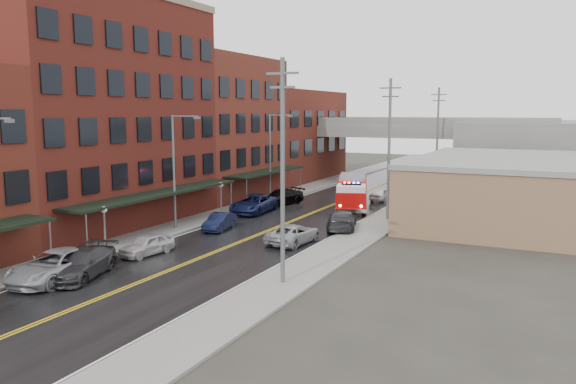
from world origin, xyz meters
The scene contains 31 objects.
road centered at (0.00, 30.00, 0.01)m, with size 11.00×160.00×0.02m, color black.
sidewalk_left centered at (-7.30, 30.00, 0.07)m, with size 3.00×160.00×0.15m, color slate.
sidewalk_right centered at (7.30, 30.00, 0.07)m, with size 3.00×160.00×0.15m, color slate.
curb_left centered at (-5.65, 30.00, 0.07)m, with size 0.30×160.00×0.15m, color gray.
curb_right centered at (5.65, 30.00, 0.07)m, with size 0.30×160.00×0.15m, color gray.
brick_building_b centered at (-13.30, 23.00, 9.00)m, with size 9.00×20.00×18.00m, color #4F1B14.
brick_building_c centered at (-13.30, 40.50, 7.50)m, with size 9.00×15.00×15.00m, color maroon.
brick_building_far centered at (-13.30, 58.00, 6.00)m, with size 9.00×20.00×12.00m, color #5F2819.
tan_building centered at (16.00, 40.00, 2.50)m, with size 14.00×22.00×5.00m, color olive.
right_far_block centered at (18.00, 70.00, 4.00)m, with size 18.00×30.00×8.00m, color slate.
awning_1 centered at (-7.49, 23.00, 2.99)m, with size 2.60×18.00×3.09m.
awning_2 centered at (-7.49, 40.50, 2.99)m, with size 2.60×13.00×3.09m.
globe_lamp_1 centered at (-6.40, 16.00, 2.31)m, with size 0.44×0.44×3.12m.
globe_lamp_2 centered at (-6.40, 30.00, 2.31)m, with size 0.44×0.44×3.12m.
street_lamp_1 centered at (-6.55, 24.00, 5.19)m, with size 2.64×0.22×9.00m.
street_lamp_2 centered at (-6.55, 40.00, 5.19)m, with size 2.64×0.22×9.00m.
utility_pole_0 centered at (7.20, 15.00, 6.31)m, with size 1.80×0.24×12.00m.
utility_pole_1 centered at (7.20, 35.00, 6.31)m, with size 1.80×0.24×12.00m.
utility_pole_2 centered at (7.20, 55.00, 6.31)m, with size 1.80×0.24×12.00m.
overpass centered at (0.00, 62.00, 5.99)m, with size 40.00×10.00×7.50m.
fire_truck centered at (2.54, 39.06, 1.70)m, with size 5.44×9.03×3.14m.
parked_car_left_2 centered at (-4.40, 10.20, 0.83)m, with size 2.76×5.98×1.66m, color #96989D.
parked_car_left_3 centered at (-3.60, 11.30, 0.80)m, with size 2.23×5.49×1.59m, color #2A2A2D.
parked_car_left_4 centered at (-3.60, 16.80, 0.67)m, with size 1.59×3.95×1.35m, color #B4B4B4.
parked_car_left_5 centered at (-3.60, 25.43, 0.66)m, with size 1.40×4.01×1.32m, color black.
parked_car_left_6 centered at (-4.92, 33.20, 0.83)m, with size 2.77×6.00×1.67m, color #111943.
parked_car_left_7 centered at (-4.74, 38.42, 0.77)m, with size 2.15×5.29×1.53m, color black.
parked_car_right_0 centered at (3.60, 23.90, 0.70)m, with size 2.31×5.01×1.39m, color #93969B.
parked_car_right_1 centered at (5.00, 29.80, 0.77)m, with size 2.16×5.32×1.54m, color #2A2A2D.
parked_car_right_2 centered at (3.60, 45.43, 0.68)m, with size 1.60×3.97×1.35m, color white.
parked_car_right_3 centered at (5.00, 47.80, 0.68)m, with size 1.45×4.15×1.37m, color black.
Camera 1 is at (20.31, -11.14, 9.26)m, focal length 35.00 mm.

